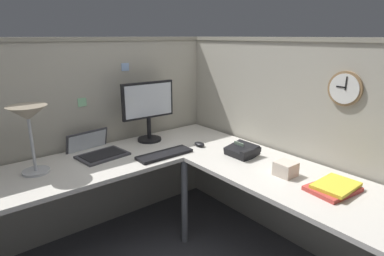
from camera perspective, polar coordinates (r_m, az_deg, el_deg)
The scene contains 14 objects.
cubicle_wall_back at distance 2.72m, azimuth -19.60°, elevation -1.81°, with size 2.57×0.12×1.58m.
cubicle_wall_right at distance 2.57m, azimuth 17.24°, elevation -2.61°, with size 0.12×2.37×1.58m.
desk at distance 2.10m, azimuth -4.65°, elevation -11.07°, with size 2.35×2.15×0.73m.
monitor at distance 2.67m, azimuth -7.82°, elevation 3.77°, with size 0.46×0.20×0.50m.
laptop at distance 2.53m, azimuth -16.82°, elevation -3.82°, with size 0.38×0.42×0.22m.
keyboard at distance 2.39m, azimuth -4.92°, elevation -4.69°, with size 0.43×0.14×0.02m, color black.
computer_mouse at distance 2.58m, azimuth 1.34°, elevation -2.91°, with size 0.06×0.10×0.03m, color black.
desk_lamp_dome at distance 2.23m, azimuth -27.22°, elevation 1.50°, with size 0.24×0.24×0.44m.
office_phone at distance 2.40m, azimuth 9.03°, elevation -4.08°, with size 0.19×0.21×0.11m.
book_stack at distance 2.03m, azimuth 24.04°, elevation -9.67°, with size 0.30×0.24×0.04m.
tissue_box at distance 2.13m, azimuth 16.40°, elevation -7.02°, with size 0.12×0.12×0.09m, color beige.
wall_clock at distance 2.23m, azimuth 25.72°, elevation 6.37°, with size 0.04×0.22×0.22m.
pinned_note_leftmost at distance 2.61m, azimuth -19.05°, elevation 4.37°, with size 0.07×0.00×0.07m, color #8CCC99.
pinned_note_middle at distance 2.73m, azimuth -11.86°, elevation 10.63°, with size 0.07×0.00×0.06m, color #99B7E5.
Camera 1 is at (-1.18, -1.60, 1.59)m, focal length 29.82 mm.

